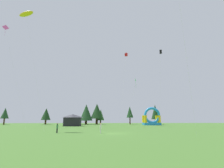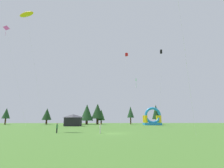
{
  "view_description": "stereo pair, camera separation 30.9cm",
  "coord_description": "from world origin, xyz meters",
  "px_view_note": "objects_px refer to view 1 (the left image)",
  "views": [
    {
      "loc": [
        -1.44,
        -28.07,
        2.43
      ],
      "look_at": [
        0.0,
        8.52,
        9.92
      ],
      "focal_mm": 26.87,
      "sensor_mm": 36.0,
      "label": 1
    },
    {
      "loc": [
        -1.13,
        -28.08,
        2.43
      ],
      "look_at": [
        0.0,
        8.52,
        9.92
      ],
      "focal_mm": 26.87,
      "sensor_mm": 36.0,
      "label": 2
    }
  ],
  "objects_px": {
    "kite_red_box": "(126,55)",
    "person_near_camera": "(57,127)",
    "inflatable_yellow_castle": "(152,119)",
    "kite_green_diamond": "(136,81)",
    "festival_tent": "(73,120)",
    "person_midfield": "(101,127)",
    "kite_pink_diamond": "(6,29)",
    "kite_yellow_parafoil": "(26,14)",
    "kite_black_box": "(161,52)"
  },
  "relations": [
    {
      "from": "kite_yellow_parafoil",
      "to": "person_midfield",
      "type": "relative_size",
      "value": 16.46
    },
    {
      "from": "kite_yellow_parafoil",
      "to": "festival_tent",
      "type": "xyz_separation_m",
      "value": [
        7.58,
        20.18,
        -23.55
      ]
    },
    {
      "from": "kite_black_box",
      "to": "kite_yellow_parafoil",
      "type": "bearing_deg",
      "value": -157.92
    },
    {
      "from": "inflatable_yellow_castle",
      "to": "person_near_camera",
      "type": "bearing_deg",
      "value": -128.05
    },
    {
      "from": "kite_yellow_parafoil",
      "to": "person_midfield",
      "type": "distance_m",
      "value": 30.49
    },
    {
      "from": "kite_yellow_parafoil",
      "to": "kite_black_box",
      "type": "height_order",
      "value": "kite_yellow_parafoil"
    },
    {
      "from": "kite_green_diamond",
      "to": "kite_black_box",
      "type": "distance_m",
      "value": 12.02
    },
    {
      "from": "kite_black_box",
      "to": "person_midfield",
      "type": "distance_m",
      "value": 34.72
    },
    {
      "from": "person_midfield",
      "to": "festival_tent",
      "type": "relative_size",
      "value": 0.31
    },
    {
      "from": "person_midfield",
      "to": "inflatable_yellow_castle",
      "type": "height_order",
      "value": "inflatable_yellow_castle"
    },
    {
      "from": "kite_yellow_parafoil",
      "to": "person_near_camera",
      "type": "distance_m",
      "value": 26.87
    },
    {
      "from": "kite_green_diamond",
      "to": "kite_pink_diamond",
      "type": "distance_m",
      "value": 42.16
    },
    {
      "from": "kite_pink_diamond",
      "to": "kite_black_box",
      "type": "bearing_deg",
      "value": 4.29
    },
    {
      "from": "inflatable_yellow_castle",
      "to": "kite_pink_diamond",
      "type": "bearing_deg",
      "value": -161.04
    },
    {
      "from": "kite_yellow_parafoil",
      "to": "inflatable_yellow_castle",
      "type": "height_order",
      "value": "kite_yellow_parafoil"
    },
    {
      "from": "kite_red_box",
      "to": "festival_tent",
      "type": "height_order",
      "value": "kite_red_box"
    },
    {
      "from": "kite_yellow_parafoil",
      "to": "kite_pink_diamond",
      "type": "relative_size",
      "value": 0.92
    },
    {
      "from": "kite_pink_diamond",
      "to": "festival_tent",
      "type": "bearing_deg",
      "value": 26.88
    },
    {
      "from": "kite_red_box",
      "to": "person_midfield",
      "type": "relative_size",
      "value": 14.84
    },
    {
      "from": "kite_yellow_parafoil",
      "to": "kite_red_box",
      "type": "bearing_deg",
      "value": 35.73
    },
    {
      "from": "kite_red_box",
      "to": "person_near_camera",
      "type": "height_order",
      "value": "kite_red_box"
    },
    {
      "from": "kite_red_box",
      "to": "inflatable_yellow_castle",
      "type": "xyz_separation_m",
      "value": [
        9.96,
        8.7,
        -20.83
      ]
    },
    {
      "from": "kite_red_box",
      "to": "inflatable_yellow_castle",
      "type": "height_order",
      "value": "kite_red_box"
    },
    {
      "from": "festival_tent",
      "to": "kite_black_box",
      "type": "bearing_deg",
      "value": -12.23
    },
    {
      "from": "kite_black_box",
      "to": "festival_tent",
      "type": "height_order",
      "value": "kite_black_box"
    },
    {
      "from": "inflatable_yellow_castle",
      "to": "festival_tent",
      "type": "relative_size",
      "value": 1.25
    },
    {
      "from": "kite_black_box",
      "to": "person_midfield",
      "type": "xyz_separation_m",
      "value": [
        -17.89,
        -20.33,
        -21.74
      ]
    },
    {
      "from": "kite_black_box",
      "to": "kite_red_box",
      "type": "height_order",
      "value": "kite_red_box"
    },
    {
      "from": "kite_green_diamond",
      "to": "inflatable_yellow_castle",
      "type": "xyz_separation_m",
      "value": [
        6.55,
        6.43,
        -12.59
      ]
    },
    {
      "from": "inflatable_yellow_castle",
      "to": "kite_yellow_parafoil",
      "type": "bearing_deg",
      "value": -142.64
    },
    {
      "from": "kite_pink_diamond",
      "to": "kite_red_box",
      "type": "relative_size",
      "value": 1.21
    },
    {
      "from": "kite_black_box",
      "to": "kite_red_box",
      "type": "distance_m",
      "value": 10.98
    },
    {
      "from": "kite_red_box",
      "to": "person_midfield",
      "type": "height_order",
      "value": "kite_red_box"
    },
    {
      "from": "kite_yellow_parafoil",
      "to": "person_midfield",
      "type": "bearing_deg",
      "value": -19.58
    },
    {
      "from": "kite_green_diamond",
      "to": "person_near_camera",
      "type": "distance_m",
      "value": 34.0
    },
    {
      "from": "kite_green_diamond",
      "to": "person_midfield",
      "type": "relative_size",
      "value": 9.72
    },
    {
      "from": "kite_red_box",
      "to": "person_midfield",
      "type": "bearing_deg",
      "value": -107.45
    },
    {
      "from": "kite_red_box",
      "to": "person_near_camera",
      "type": "distance_m",
      "value": 35.09
    },
    {
      "from": "person_near_camera",
      "to": "person_midfield",
      "type": "xyz_separation_m",
      "value": [
        7.28,
        -0.94,
        -0.0
      ]
    },
    {
      "from": "kite_pink_diamond",
      "to": "kite_red_box",
      "type": "bearing_deg",
      "value": 11.07
    },
    {
      "from": "kite_red_box",
      "to": "kite_black_box",
      "type": "bearing_deg",
      "value": -18.73
    },
    {
      "from": "kite_pink_diamond",
      "to": "person_near_camera",
      "type": "distance_m",
      "value": 37.48
    },
    {
      "from": "kite_yellow_parafoil",
      "to": "kite_pink_diamond",
      "type": "xyz_separation_m",
      "value": [
        -10.99,
        10.77,
        2.3
      ]
    },
    {
      "from": "kite_black_box",
      "to": "kite_pink_diamond",
      "type": "xyz_separation_m",
      "value": [
        -46.05,
        -3.45,
        5.01
      ]
    },
    {
      "from": "kite_green_diamond",
      "to": "person_near_camera",
      "type": "xyz_separation_m",
      "value": [
        -18.18,
        -25.17,
        -13.85
      ]
    },
    {
      "from": "person_near_camera",
      "to": "kite_red_box",
      "type": "bearing_deg",
      "value": 93.88
    },
    {
      "from": "kite_green_diamond",
      "to": "kite_yellow_parafoil",
      "type": "xyz_separation_m",
      "value": [
        -28.08,
        -20.01,
        10.6
      ]
    },
    {
      "from": "person_midfield",
      "to": "inflatable_yellow_castle",
      "type": "relative_size",
      "value": 0.25
    },
    {
      "from": "kite_pink_diamond",
      "to": "person_near_camera",
      "type": "xyz_separation_m",
      "value": [
        20.88,
        -15.93,
        -26.74
      ]
    },
    {
      "from": "person_near_camera",
      "to": "kite_black_box",
      "type": "bearing_deg",
      "value": 74.31
    }
  ]
}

